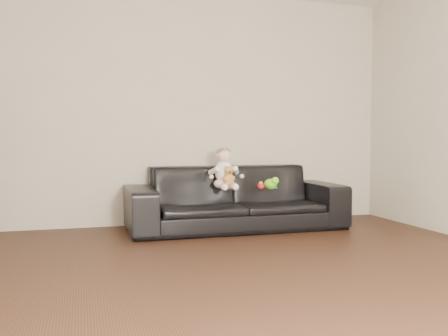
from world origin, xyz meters
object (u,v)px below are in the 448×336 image
object	(u,v)px
sofa	(235,198)
toy_rattle	(261,186)
toy_blue_disc	(274,188)
toy_green	(271,184)
baby	(224,171)
teddy_bear	(229,176)

from	to	relation	value
sofa	toy_rattle	xyz separation A→B (m)	(0.20, -0.22, 0.14)
toy_blue_disc	toy_green	bearing A→B (deg)	-126.24
baby	toy_blue_disc	size ratio (longest dim) A/B	4.99
baby	toy_green	size ratio (longest dim) A/B	2.70
toy_green	toy_blue_disc	bearing A→B (deg)	53.76
sofa	toy_green	distance (m)	0.43
sofa	toy_green	bearing A→B (deg)	-41.91
toy_rattle	toy_blue_disc	xyz separation A→B (m)	(0.17, 0.06, -0.03)
baby	toy_green	world-z (taller)	baby
baby	toy_blue_disc	world-z (taller)	baby
teddy_bear	toy_blue_disc	size ratio (longest dim) A/B	2.23
sofa	teddy_bear	xyz separation A→B (m)	(-0.15, -0.25, 0.25)
sofa	baby	xyz separation A→B (m)	(-0.16, -0.12, 0.30)
teddy_bear	toy_rattle	size ratio (longest dim) A/B	2.71
baby	toy_green	bearing A→B (deg)	-16.14
baby	teddy_bear	size ratio (longest dim) A/B	2.24
baby	toy_rattle	xyz separation A→B (m)	(0.36, -0.10, -0.16)
toy_blue_disc	teddy_bear	bearing A→B (deg)	-170.09
teddy_bear	toy_rattle	bearing A→B (deg)	-7.16
toy_green	toy_blue_disc	size ratio (longest dim) A/B	1.85
baby	toy_blue_disc	distance (m)	0.56
toy_green	teddy_bear	bearing A→B (deg)	178.60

